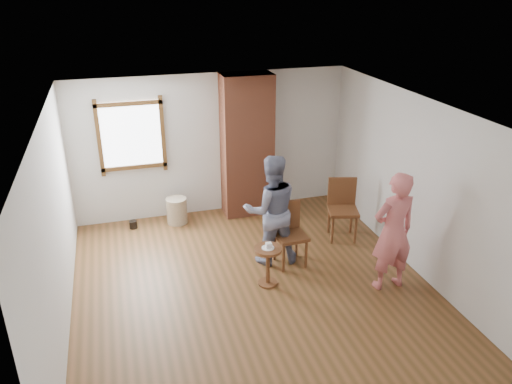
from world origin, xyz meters
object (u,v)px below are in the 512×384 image
stoneware_crock (177,211)px  side_table (268,260)px  man (271,210)px  person_pink (393,232)px  dining_chair_left (289,230)px  dining_chair_right (342,205)px

stoneware_crock → side_table: (0.98, -2.34, 0.17)m
man → person_pink: bearing=144.8°
dining_chair_left → side_table: 0.73m
side_table → stoneware_crock: bearing=112.8°
dining_chair_left → person_pink: size_ratio=0.56×
dining_chair_left → man: bearing=154.3°
dining_chair_left → dining_chair_right: bearing=22.1°
man → person_pink: person_pink is taller
stoneware_crock → side_table: side_table is taller
stoneware_crock → dining_chair_left: bearing=-50.9°
stoneware_crock → dining_chair_right: bearing=-26.0°
stoneware_crock → person_pink: person_pink is taller
stoneware_crock → dining_chair_right: (2.63, -1.28, 0.34)m
stoneware_crock → person_pink: size_ratio=0.27×
dining_chair_right → dining_chair_left: bearing=-139.6°
man → person_pink: (1.40, -1.15, 0.01)m
dining_chair_right → man: 1.50m
man → person_pink: size_ratio=0.99×
side_table → person_pink: bearing=-17.8°
stoneware_crock → dining_chair_left: dining_chair_left is taller
dining_chair_right → person_pink: bearing=-74.8°
stoneware_crock → side_table: size_ratio=0.79×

